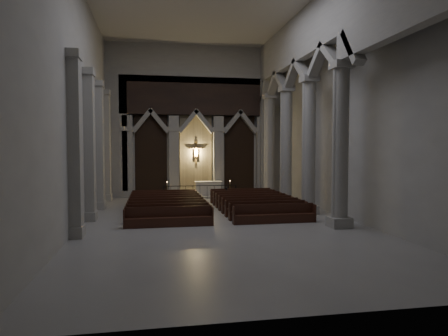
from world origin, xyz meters
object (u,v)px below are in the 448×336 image
altar_rail (200,190)px  pews (212,207)px  candle_stand_right (230,193)px  worshipper (227,195)px  altar (208,188)px  candle_stand_left (167,195)px

altar_rail → pews: 6.00m
altar_rail → candle_stand_right: candle_stand_right is taller
worshipper → pews: bearing=-126.6°
altar → candle_stand_right: size_ratio=1.51×
altar → candle_stand_left: (-3.28, -1.72, -0.31)m
altar_rail → worshipper: (1.56, -2.56, -0.13)m
altar → worshipper: altar is taller
candle_stand_right → worshipper: candle_stand_right is taller
altar_rail → worshipper: 3.00m
candle_stand_left → altar_rail: bearing=4.2°
altar_rail → candle_stand_left: bearing=-175.8°
candle_stand_right → candle_stand_left: bearing=-175.8°
candle_stand_right → pews: size_ratio=0.14×
candle_stand_right → worshipper: 2.84m
candle_stand_left → candle_stand_right: size_ratio=0.99×
altar → altar_rail: (-0.84, -1.54, 0.03)m
altar_rail → pews: size_ratio=0.57×
altar → altar_rail: altar is taller
candle_stand_right → worshipper: size_ratio=1.17×
candle_stand_right → pews: 6.58m
candle_stand_left → worshipper: 4.67m
pews → worshipper: bearing=65.5°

